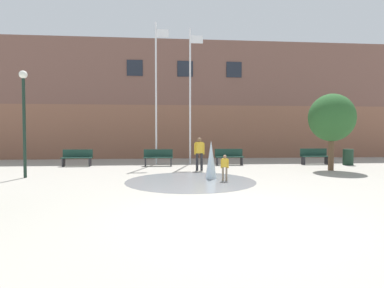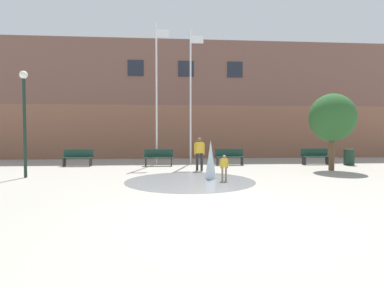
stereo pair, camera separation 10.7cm
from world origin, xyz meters
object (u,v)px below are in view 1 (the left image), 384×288
at_px(trash_can, 348,157).
at_px(street_tree_near_building, 332,118).
at_px(park_bench_under_left_flagpole, 158,157).
at_px(flagpole_left, 157,89).
at_px(park_bench_far_right, 314,156).
at_px(park_bench_under_right_flagpole, 229,157).
at_px(flagpole_right, 191,92).
at_px(lamp_post_left_lane, 24,109).
at_px(park_bench_far_left, 77,157).
at_px(adult_near_bench, 199,151).
at_px(child_with_pink_shirt, 225,166).

height_order(trash_can, street_tree_near_building, street_tree_near_building).
relative_size(park_bench_under_left_flagpole, flagpole_left, 0.20).
distance_m(flagpole_left, trash_can, 11.59).
height_order(park_bench_far_right, trash_can, park_bench_far_right).
relative_size(park_bench_under_right_flagpole, flagpole_right, 0.20).
distance_m(flagpole_right, lamp_post_left_lane, 8.79).
bearing_deg(trash_can, park_bench_under_right_flagpole, 175.52).
xyz_separation_m(park_bench_far_left, flagpole_left, (4.30, 0.81, 3.87)).
distance_m(flagpole_left, lamp_post_left_lane, 7.31).
relative_size(park_bench_under_left_flagpole, park_bench_under_right_flagpole, 1.00).
xyz_separation_m(park_bench_under_right_flagpole, trash_can, (6.73, -0.53, -0.03)).
height_order(flagpole_left, street_tree_near_building, flagpole_left).
bearing_deg(park_bench_under_left_flagpole, flagpole_right, 28.32).
xyz_separation_m(park_bench_under_left_flagpole, adult_near_bench, (2.04, -2.25, 0.45)).
bearing_deg(flagpole_left, park_bench_under_left_flagpole, -83.61).
relative_size(park_bench_far_left, park_bench_under_left_flagpole, 1.00).
height_order(park_bench_far_left, park_bench_far_right, same).
distance_m(park_bench_under_right_flagpole, flagpole_left, 5.71).
distance_m(park_bench_under_left_flagpole, child_with_pink_shirt, 6.03).
relative_size(flagpole_left, trash_can, 9.10).
distance_m(park_bench_under_right_flagpole, street_tree_near_building, 5.62).
xyz_separation_m(park_bench_far_left, park_bench_under_right_flagpole, (8.39, -0.10, 0.00)).
distance_m(child_with_pink_shirt, flagpole_left, 7.94).
bearing_deg(street_tree_near_building, lamp_post_left_lane, -174.70).
bearing_deg(lamp_post_left_lane, park_bench_far_right, 15.83).
xyz_separation_m(park_bench_far_left, trash_can, (15.12, -0.63, -0.03)).
height_order(park_bench_under_left_flagpole, park_bench_far_right, same).
xyz_separation_m(park_bench_far_right, flagpole_right, (-7.12, 0.93, 3.71)).
bearing_deg(street_tree_near_building, adult_near_bench, 175.99).
bearing_deg(flagpole_left, park_bench_far_left, -169.32).
bearing_deg(park_bench_under_right_flagpole, adult_near_bench, -129.77).
xyz_separation_m(park_bench_far_right, lamp_post_left_lane, (-14.24, -4.04, 2.30)).
height_order(park_bench_far_left, lamp_post_left_lane, lamp_post_left_lane).
bearing_deg(street_tree_near_building, flagpole_right, 150.49).
bearing_deg(flagpole_right, street_tree_near_building, -29.51).
distance_m(park_bench_far_left, flagpole_left, 5.84).
bearing_deg(adult_near_bench, child_with_pink_shirt, 74.93).
distance_m(adult_near_bench, street_tree_near_building, 6.59).
bearing_deg(park_bench_under_left_flagpole, child_with_pink_shirt, -63.81).
relative_size(park_bench_far_left, lamp_post_left_lane, 0.37).
height_order(park_bench_far_left, flagpole_right, flagpole_right).
distance_m(adult_near_bench, flagpole_left, 5.18).
xyz_separation_m(adult_near_bench, flagpole_right, (-0.17, 3.25, 3.26)).
bearing_deg(park_bench_far_left, street_tree_near_building, -12.70).
height_order(park_bench_under_right_flagpole, street_tree_near_building, street_tree_near_building).
bearing_deg(park_bench_under_right_flagpole, child_with_pink_shirt, -103.51).
bearing_deg(park_bench_under_right_flagpole, street_tree_near_building, -32.19).
bearing_deg(park_bench_far_right, park_bench_far_left, 179.50).
distance_m(park_bench_far_right, street_tree_near_building, 3.50).
distance_m(park_bench_far_left, park_bench_under_right_flagpole, 8.39).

